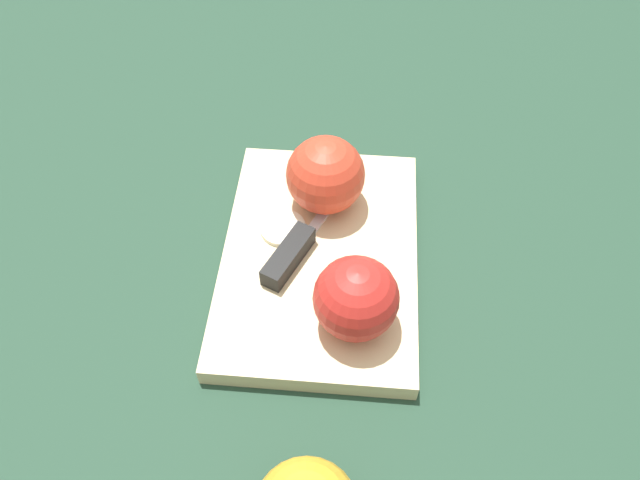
# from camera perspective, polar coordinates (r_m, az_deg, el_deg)

# --- Properties ---
(ground_plane) EXTENTS (4.00, 4.00, 0.00)m
(ground_plane) POSITION_cam_1_polar(r_m,az_deg,el_deg) (0.70, 0.00, -2.18)
(ground_plane) COLOR #1E3828
(cutting_board) EXTENTS (0.34, 0.26, 0.02)m
(cutting_board) POSITION_cam_1_polar(r_m,az_deg,el_deg) (0.69, 0.00, -1.62)
(cutting_board) COLOR #D1B789
(cutting_board) RESTS_ON ground_plane
(apple_half_left) EXTENTS (0.08, 0.08, 0.08)m
(apple_half_left) POSITION_cam_1_polar(r_m,az_deg,el_deg) (0.60, 3.31, -5.38)
(apple_half_left) COLOR red
(apple_half_left) RESTS_ON cutting_board
(apple_half_right) EXTENTS (0.09, 0.09, 0.09)m
(apple_half_right) POSITION_cam_1_polar(r_m,az_deg,el_deg) (0.70, 0.49, 5.94)
(apple_half_right) COLOR red
(apple_half_right) RESTS_ON cutting_board
(knife) EXTENTS (0.17, 0.06, 0.02)m
(knife) POSITION_cam_1_polar(r_m,az_deg,el_deg) (0.67, -2.62, -1.13)
(knife) COLOR silver
(knife) RESTS_ON cutting_board
(apple_slice) EXTENTS (0.05, 0.05, 0.01)m
(apple_slice) POSITION_cam_1_polar(r_m,az_deg,el_deg) (0.70, -3.42, 1.12)
(apple_slice) COLOR #EFE5C6
(apple_slice) RESTS_ON cutting_board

